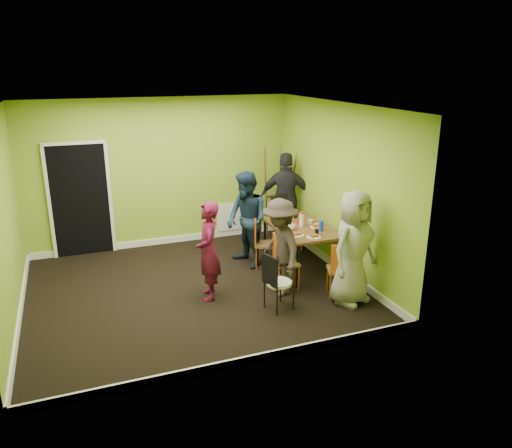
% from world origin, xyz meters
% --- Properties ---
extents(ground, '(5.00, 5.00, 0.00)m').
position_xyz_m(ground, '(0.00, 0.00, 0.00)').
color(ground, black).
rests_on(ground, ground).
extents(room_walls, '(5.04, 4.54, 2.82)m').
position_xyz_m(room_walls, '(-0.02, 0.04, 0.99)').
color(room_walls, '#91AC2C').
rests_on(room_walls, ground).
extents(dining_table, '(0.90, 1.50, 0.75)m').
position_xyz_m(dining_table, '(1.94, 0.19, 0.70)').
color(dining_table, black).
rests_on(dining_table, ground).
extents(chair_left_far, '(0.46, 0.46, 0.87)m').
position_xyz_m(chair_left_far, '(1.32, 0.50, 0.49)').
color(chair_left_far, '#D85914').
rests_on(chair_left_far, ground).
extents(chair_left_near, '(0.41, 0.41, 0.88)m').
position_xyz_m(chair_left_near, '(1.31, -0.43, 0.49)').
color(chair_left_near, '#D85914').
rests_on(chair_left_near, ground).
extents(chair_back_end, '(0.54, 0.59, 1.03)m').
position_xyz_m(chair_back_end, '(2.07, 1.24, 0.73)').
color(chair_back_end, '#D85914').
rests_on(chair_back_end, ground).
extents(chair_front_end, '(0.46, 0.46, 0.87)m').
position_xyz_m(chair_front_end, '(2.00, -1.04, 0.49)').
color(chair_front_end, '#D85914').
rests_on(chair_front_end, ground).
extents(chair_bentwood, '(0.41, 0.40, 0.85)m').
position_xyz_m(chair_bentwood, '(0.93, -1.07, 0.47)').
color(chair_bentwood, black).
rests_on(chair_bentwood, ground).
extents(easel, '(0.76, 0.71, 1.90)m').
position_xyz_m(easel, '(2.17, 1.70, 0.94)').
color(easel, brown).
rests_on(easel, ground).
extents(plate_near_left, '(0.25, 0.25, 0.01)m').
position_xyz_m(plate_near_left, '(1.75, 0.60, 0.76)').
color(plate_near_left, white).
rests_on(plate_near_left, dining_table).
extents(plate_near_right, '(0.22, 0.22, 0.01)m').
position_xyz_m(plate_near_right, '(1.67, -0.20, 0.76)').
color(plate_near_right, white).
rests_on(plate_near_right, dining_table).
extents(plate_far_back, '(0.22, 0.22, 0.01)m').
position_xyz_m(plate_far_back, '(1.93, 0.80, 0.76)').
color(plate_far_back, white).
rests_on(plate_far_back, dining_table).
extents(plate_far_front, '(0.23, 0.23, 0.01)m').
position_xyz_m(plate_far_front, '(1.88, -0.38, 0.76)').
color(plate_far_front, white).
rests_on(plate_far_front, dining_table).
extents(plate_wall_back, '(0.23, 0.23, 0.01)m').
position_xyz_m(plate_wall_back, '(2.24, 0.29, 0.76)').
color(plate_wall_back, white).
rests_on(plate_wall_back, dining_table).
extents(plate_wall_front, '(0.21, 0.21, 0.01)m').
position_xyz_m(plate_wall_front, '(2.16, 0.06, 0.76)').
color(plate_wall_front, white).
rests_on(plate_wall_front, dining_table).
extents(thermos, '(0.07, 0.07, 0.22)m').
position_xyz_m(thermos, '(1.94, 0.21, 0.86)').
color(thermos, white).
rests_on(thermos, dining_table).
extents(blue_bottle, '(0.08, 0.08, 0.18)m').
position_xyz_m(blue_bottle, '(2.13, -0.14, 0.84)').
color(blue_bottle, blue).
rests_on(blue_bottle, dining_table).
extents(orange_bottle, '(0.04, 0.04, 0.08)m').
position_xyz_m(orange_bottle, '(1.92, 0.35, 0.79)').
color(orange_bottle, '#D85914').
rests_on(orange_bottle, dining_table).
extents(glass_mid, '(0.06, 0.06, 0.09)m').
position_xyz_m(glass_mid, '(1.74, 0.44, 0.79)').
color(glass_mid, black).
rests_on(glass_mid, dining_table).
extents(glass_back, '(0.07, 0.07, 0.09)m').
position_xyz_m(glass_back, '(2.04, 0.66, 0.79)').
color(glass_back, black).
rests_on(glass_back, dining_table).
extents(glass_front, '(0.07, 0.07, 0.11)m').
position_xyz_m(glass_front, '(1.97, -0.29, 0.80)').
color(glass_front, black).
rests_on(glass_front, dining_table).
extents(cup_a, '(0.12, 0.12, 0.09)m').
position_xyz_m(cup_a, '(1.72, 0.09, 0.80)').
color(cup_a, white).
rests_on(cup_a, dining_table).
extents(cup_b, '(0.09, 0.09, 0.09)m').
position_xyz_m(cup_b, '(2.13, 0.24, 0.79)').
color(cup_b, white).
rests_on(cup_b, dining_table).
extents(person_standing, '(0.48, 0.61, 1.49)m').
position_xyz_m(person_standing, '(0.16, -0.35, 0.75)').
color(person_standing, '#570E2A').
rests_on(person_standing, ground).
extents(person_left_far, '(0.80, 0.93, 1.66)m').
position_xyz_m(person_left_far, '(1.11, 0.62, 0.83)').
color(person_left_far, '#152535').
rests_on(person_left_far, ground).
extents(person_left_near, '(0.57, 0.98, 1.50)m').
position_xyz_m(person_left_near, '(1.20, -0.60, 0.75)').
color(person_left_near, '#332822').
rests_on(person_left_near, ground).
extents(person_back_end, '(1.14, 0.82, 1.79)m').
position_xyz_m(person_back_end, '(2.20, 1.41, 0.89)').
color(person_back_end, black).
rests_on(person_back_end, ground).
extents(person_front_end, '(0.97, 0.82, 1.70)m').
position_xyz_m(person_front_end, '(2.07, -1.23, 0.85)').
color(person_front_end, gray).
rests_on(person_front_end, ground).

